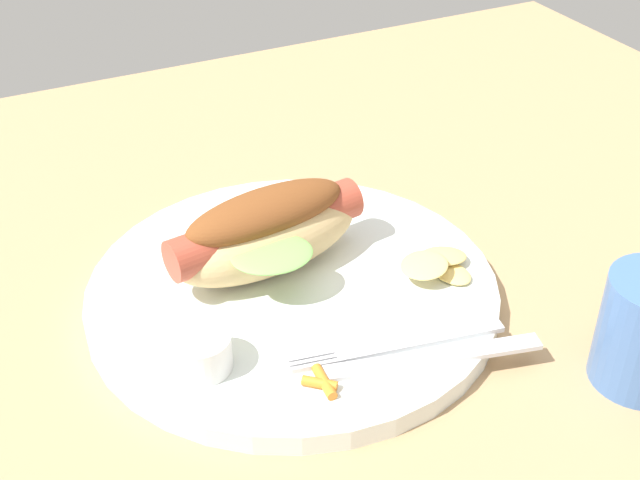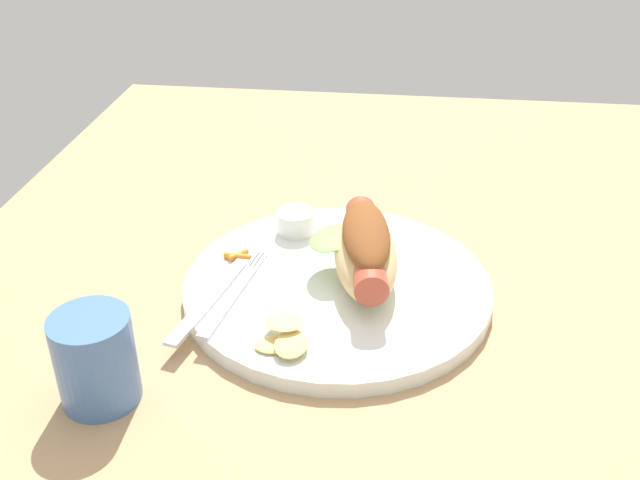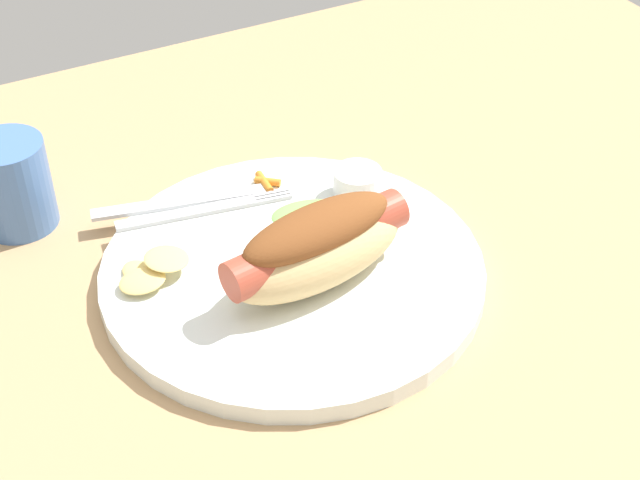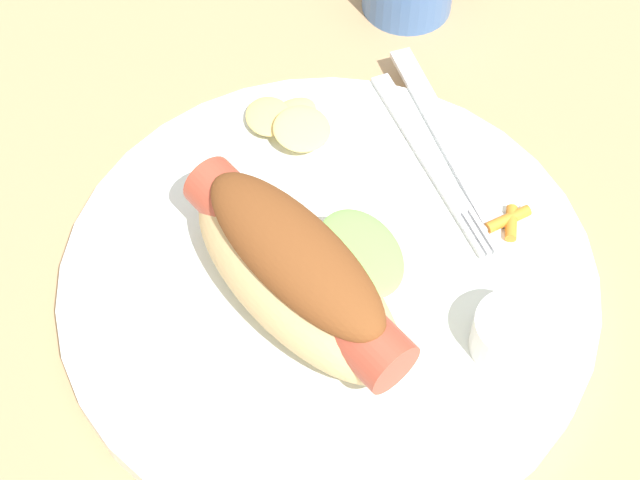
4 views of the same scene
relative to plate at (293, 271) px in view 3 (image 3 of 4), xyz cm
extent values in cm
cube|color=tan|center=(-0.84, 1.93, -1.70)|extent=(120.00, 90.00, 1.80)
cylinder|color=white|center=(0.00, 0.00, 0.00)|extent=(30.81, 30.81, 1.60)
ellipsoid|color=#DBB77A|center=(-0.37, 2.66, 3.49)|extent=(16.08, 8.24, 5.39)
cylinder|color=#B24733|center=(-0.37, 2.66, 4.44)|extent=(16.00, 5.33, 3.18)
ellipsoid|color=brown|center=(-0.37, 2.66, 5.87)|extent=(13.59, 6.39, 3.11)
ellipsoid|color=#7FC65B|center=(-1.91, -0.77, 4.57)|extent=(6.77, 5.55, 1.10)
cylinder|color=white|center=(-9.21, -5.61, 2.09)|extent=(4.23, 4.23, 2.57)
cube|color=silver|center=(5.05, -9.98, 1.00)|extent=(12.12, 3.27, 0.40)
cube|color=silver|center=(-2.40, -8.21, 1.00)|extent=(3.20, 0.85, 0.40)
cube|color=silver|center=(-2.48, -8.66, 1.00)|extent=(3.20, 0.85, 0.40)
cube|color=silver|center=(-2.56, -9.10, 1.00)|extent=(3.20, 0.85, 0.40)
cube|color=silver|center=(4.74, -11.75, 0.98)|extent=(15.45, 4.98, 0.36)
ellipsoid|color=#E8C972|center=(11.22, -4.42, 1.05)|extent=(3.09, 3.92, 0.50)
ellipsoid|color=#E8C972|center=(11.52, -2.85, 1.54)|extent=(4.11, 3.50, 1.04)
ellipsoid|color=#E8C972|center=(9.10, -3.84, 2.07)|extent=(5.07, 5.05, 1.07)
cylinder|color=orange|center=(-2.71, -10.81, 1.14)|extent=(0.92, 2.95, 0.69)
cylinder|color=orange|center=(-3.03, -10.80, 1.14)|extent=(2.19, 2.02, 0.68)
cylinder|color=#4770B2|center=(17.42, -17.90, 3.23)|extent=(6.53, 6.53, 8.07)
camera|label=1|loc=(-20.69, -46.79, 39.70)|focal=48.06mm
camera|label=2|loc=(60.64, 5.69, 41.43)|focal=40.92mm
camera|label=3|loc=(25.65, 52.35, 49.62)|focal=53.41mm
camera|label=4|loc=(-24.19, 15.85, 45.58)|focal=52.47mm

